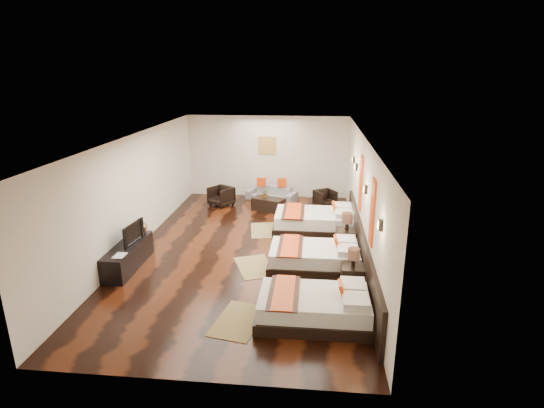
# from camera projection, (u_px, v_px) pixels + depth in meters

# --- Properties ---
(floor) EXTENTS (5.50, 9.50, 0.01)m
(floor) POSITION_uv_depth(u_px,v_px,m) (247.00, 249.00, 10.65)
(floor) COLOR black
(floor) RESTS_ON ground
(ceiling) EXTENTS (5.50, 9.50, 0.01)m
(ceiling) POSITION_uv_depth(u_px,v_px,m) (245.00, 137.00, 9.81)
(ceiling) COLOR white
(ceiling) RESTS_ON floor
(back_wall) EXTENTS (5.50, 0.01, 2.80)m
(back_wall) POSITION_uv_depth(u_px,v_px,m) (267.00, 157.00, 14.74)
(back_wall) COLOR silver
(back_wall) RESTS_ON floor
(left_wall) EXTENTS (0.01, 9.50, 2.80)m
(left_wall) POSITION_uv_depth(u_px,v_px,m) (135.00, 192.00, 10.49)
(left_wall) COLOR silver
(left_wall) RESTS_ON floor
(right_wall) EXTENTS (0.01, 9.50, 2.80)m
(right_wall) POSITION_uv_depth(u_px,v_px,m) (362.00, 199.00, 9.97)
(right_wall) COLOR silver
(right_wall) RESTS_ON floor
(headboard_panel) EXTENTS (0.08, 6.60, 0.90)m
(headboard_panel) POSITION_uv_depth(u_px,v_px,m) (361.00, 250.00, 9.50)
(headboard_panel) COLOR black
(headboard_panel) RESTS_ON floor
(bed_near) EXTENTS (2.03, 1.27, 0.77)m
(bed_near) POSITION_uv_depth(u_px,v_px,m) (315.00, 307.00, 7.58)
(bed_near) COLOR black
(bed_near) RESTS_ON floor
(bed_mid) EXTENTS (2.05, 1.29, 0.78)m
(bed_mid) POSITION_uv_depth(u_px,v_px,m) (315.00, 257.00, 9.58)
(bed_mid) COLOR black
(bed_mid) RESTS_ON floor
(bed_far) EXTENTS (2.24, 1.41, 0.85)m
(bed_far) POSITION_uv_depth(u_px,v_px,m) (316.00, 221.00, 11.77)
(bed_far) COLOR black
(bed_far) RESTS_ON floor
(nightstand_a) EXTENTS (0.45, 0.45, 0.89)m
(nightstand_a) POSITION_uv_depth(u_px,v_px,m) (352.00, 275.00, 8.66)
(nightstand_a) COLOR black
(nightstand_a) RESTS_ON floor
(nightstand_b) EXTENTS (0.50, 0.50, 0.99)m
(nightstand_b) POSITION_uv_depth(u_px,v_px,m) (346.00, 238.00, 10.46)
(nightstand_b) COLOR black
(nightstand_b) RESTS_ON floor
(jute_mat_near) EXTENTS (0.97, 1.32, 0.01)m
(jute_mat_near) POSITION_uv_depth(u_px,v_px,m) (238.00, 321.00, 7.63)
(jute_mat_near) COLOR olive
(jute_mat_near) RESTS_ON floor
(jute_mat_mid) EXTENTS (1.14, 1.39, 0.01)m
(jute_mat_mid) POSITION_uv_depth(u_px,v_px,m) (255.00, 267.00, 9.71)
(jute_mat_mid) COLOR olive
(jute_mat_mid) RESTS_ON floor
(jute_mat_far) EXTENTS (0.93, 1.30, 0.01)m
(jute_mat_far) POSITION_uv_depth(u_px,v_px,m) (265.00, 230.00, 11.90)
(jute_mat_far) COLOR olive
(jute_mat_far) RESTS_ON floor
(tv_console) EXTENTS (0.50, 1.80, 0.55)m
(tv_console) POSITION_uv_depth(u_px,v_px,m) (128.00, 256.00, 9.62)
(tv_console) COLOR black
(tv_console) RESTS_ON floor
(tv) EXTENTS (0.21, 0.84, 0.48)m
(tv) POSITION_uv_depth(u_px,v_px,m) (130.00, 233.00, 9.58)
(tv) COLOR black
(tv) RESTS_ON tv_console
(book) EXTENTS (0.23, 0.31, 0.03)m
(book) POSITION_uv_depth(u_px,v_px,m) (114.00, 256.00, 8.94)
(book) COLOR black
(book) RESTS_ON tv_console
(figurine) EXTENTS (0.35, 0.35, 0.36)m
(figurine) POSITION_uv_depth(u_px,v_px,m) (140.00, 225.00, 10.20)
(figurine) COLOR brown
(figurine) RESTS_ON tv_console
(sofa) EXTENTS (1.82, 1.18, 0.49)m
(sofa) POSITION_uv_depth(u_px,v_px,m) (272.00, 194.00, 14.54)
(sofa) COLOR gray
(sofa) RESTS_ON floor
(armchair_left) EXTENTS (0.94, 0.94, 0.63)m
(armchair_left) POSITION_uv_depth(u_px,v_px,m) (221.00, 196.00, 14.01)
(armchair_left) COLOR black
(armchair_left) RESTS_ON floor
(armchair_right) EXTENTS (0.83, 0.84, 0.56)m
(armchair_right) POSITION_uv_depth(u_px,v_px,m) (325.00, 198.00, 13.87)
(armchair_right) COLOR black
(armchair_right) RESTS_ON floor
(coffee_table) EXTENTS (1.11, 0.84, 0.40)m
(coffee_table) POSITION_uv_depth(u_px,v_px,m) (268.00, 204.00, 13.55)
(coffee_table) COLOR black
(coffee_table) RESTS_ON floor
(table_plant) EXTENTS (0.29, 0.26, 0.28)m
(table_plant) POSITION_uv_depth(u_px,v_px,m) (265.00, 193.00, 13.50)
(table_plant) COLOR #2E5E1F
(table_plant) RESTS_ON coffee_table
(orange_panel_a) EXTENTS (0.04, 0.40, 1.30)m
(orange_panel_a) POSITION_uv_depth(u_px,v_px,m) (372.00, 213.00, 8.08)
(orange_panel_a) COLOR #D86014
(orange_panel_a) RESTS_ON right_wall
(orange_panel_b) EXTENTS (0.04, 0.40, 1.30)m
(orange_panel_b) POSITION_uv_depth(u_px,v_px,m) (361.00, 183.00, 10.17)
(orange_panel_b) COLOR #D86014
(orange_panel_b) RESTS_ON right_wall
(sconce_near) EXTENTS (0.07, 0.12, 0.18)m
(sconce_near) POSITION_uv_depth(u_px,v_px,m) (380.00, 225.00, 7.00)
(sconce_near) COLOR black
(sconce_near) RESTS_ON right_wall
(sconce_mid) EXTENTS (0.07, 0.12, 0.18)m
(sconce_mid) POSITION_uv_depth(u_px,v_px,m) (365.00, 189.00, 9.08)
(sconce_mid) COLOR black
(sconce_mid) RESTS_ON right_wall
(sconce_far) EXTENTS (0.07, 0.12, 0.18)m
(sconce_far) POSITION_uv_depth(u_px,v_px,m) (356.00, 167.00, 11.17)
(sconce_far) COLOR black
(sconce_far) RESTS_ON right_wall
(sconce_lounge) EXTENTS (0.07, 0.12, 0.18)m
(sconce_lounge) POSITION_uv_depth(u_px,v_px,m) (353.00, 160.00, 12.02)
(sconce_lounge) COLOR black
(sconce_lounge) RESTS_ON right_wall
(gold_artwork) EXTENTS (0.60, 0.04, 0.60)m
(gold_artwork) POSITION_uv_depth(u_px,v_px,m) (267.00, 145.00, 14.60)
(gold_artwork) COLOR #AD873F
(gold_artwork) RESTS_ON back_wall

